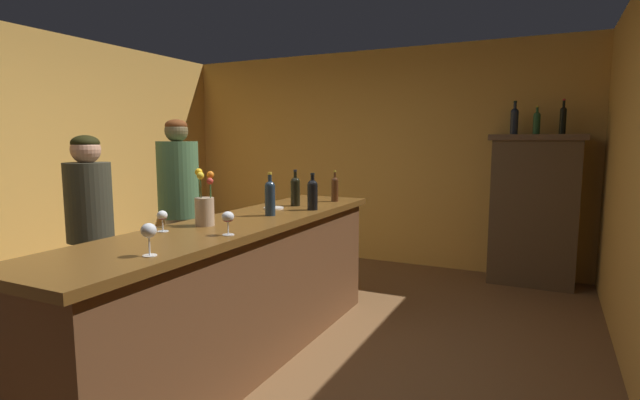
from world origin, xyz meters
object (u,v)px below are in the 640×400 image
object	(u,v)px
display_cabinet	(533,207)
wine_bottle_malbec	(270,196)
wine_bottle_syrah	(335,188)
patron_by_cabinet	(90,229)
wine_bottle_riesling	(312,193)
wine_bottle_rose	(295,190)
wine_glass_front	(162,217)
cheese_plate	(274,208)
display_bottle_left	(514,120)
flower_arrangement	(205,207)
wine_glass_mid	(149,232)
bar_counter	(241,292)
display_bottle_center	(563,119)
patron_in_grey	(179,209)
display_bottle_midleft	(537,122)
wine_glass_rear	(228,218)

from	to	relation	value
display_cabinet	wine_bottle_malbec	size ratio (longest dim) A/B	5.11
wine_bottle_syrah	patron_by_cabinet	size ratio (longest dim) A/B	0.18
wine_bottle_riesling	patron_by_cabinet	size ratio (longest dim) A/B	0.18
wine_bottle_rose	wine_glass_front	bearing A→B (deg)	-97.33
cheese_plate	display_bottle_left	distance (m)	2.84
flower_arrangement	display_bottle_left	bearing A→B (deg)	62.82
wine_bottle_riesling	wine_glass_mid	bearing A→B (deg)	-90.73
bar_counter	display_bottle_center	bearing A→B (deg)	55.59
cheese_plate	wine_glass_front	bearing A→B (deg)	-95.11
wine_glass_front	patron_in_grey	distance (m)	1.32
wine_bottle_riesling	cheese_plate	size ratio (longest dim) A/B	1.83
wine_bottle_rose	patron_in_grey	distance (m)	1.04
flower_arrangement	cheese_plate	distance (m)	0.83
wine_bottle_syrah	flower_arrangement	size ratio (longest dim) A/B	0.76
wine_bottle_rose	wine_glass_front	size ratio (longest dim) A/B	2.36
wine_glass_mid	cheese_plate	xyz separation A→B (m)	(-0.28, 1.56, -0.11)
wine_bottle_malbec	wine_bottle_riesling	bearing A→B (deg)	68.58
cheese_plate	wine_glass_mid	bearing A→B (deg)	-79.83
display_bottle_center	wine_bottle_malbec	bearing A→B (deg)	-126.31
wine_bottle_syrah	flower_arrangement	xyz separation A→B (m)	(-0.25, -1.44, 0.00)
patron_in_grey	bar_counter	bearing A→B (deg)	8.66
bar_counter	display_bottle_left	bearing A→B (deg)	62.30
display_cabinet	wine_bottle_syrah	xyz separation A→B (m)	(-1.55, -1.63, 0.28)
wine_bottle_riesling	cheese_plate	xyz separation A→B (m)	(-0.30, -0.08, -0.12)
bar_counter	wine_bottle_syrah	xyz separation A→B (m)	(0.16, 1.20, 0.61)
wine_bottle_syrah	wine_bottle_rose	bearing A→B (deg)	-113.84
display_bottle_midleft	display_bottle_left	bearing A→B (deg)	-180.00
wine_bottle_syrah	wine_glass_rear	bearing A→B (deg)	-87.69
wine_bottle_malbec	wine_glass_rear	size ratio (longest dim) A/B	2.27
wine_glass_rear	wine_bottle_syrah	bearing A→B (deg)	92.31
display_bottle_left	patron_in_grey	xyz separation A→B (m)	(-2.48, -2.30, -0.80)
bar_counter	display_bottle_center	size ratio (longest dim) A/B	8.68
bar_counter	patron_by_cabinet	world-z (taller)	patron_by_cabinet
wine_bottle_rose	patron_in_grey	world-z (taller)	patron_in_grey
wine_bottle_riesling	wine_bottle_malbec	xyz separation A→B (m)	(-0.15, -0.38, 0.01)
cheese_plate	display_bottle_center	size ratio (longest dim) A/B	0.44
wine_glass_front	wine_glass_rear	size ratio (longest dim) A/B	0.92
bar_counter	wine_glass_mid	world-z (taller)	wine_glass_mid
display_bottle_midleft	patron_by_cabinet	distance (m)	4.27
display_bottle_center	flower_arrangement	bearing A→B (deg)	-123.47
display_cabinet	patron_in_grey	xyz separation A→B (m)	(-2.71, -2.30, 0.11)
display_bottle_center	display_bottle_midleft	bearing A→B (deg)	180.00
wine_bottle_rose	cheese_plate	world-z (taller)	wine_bottle_rose
cheese_plate	display_bottle_center	world-z (taller)	display_bottle_center
wine_bottle_riesling	display_bottle_midleft	xyz separation A→B (m)	(1.48, 2.17, 0.59)
wine_bottle_rose	display_bottle_midleft	bearing A→B (deg)	49.75
wine_bottle_riesling	display_bottle_left	bearing A→B (deg)	59.65
wine_glass_mid	cheese_plate	size ratio (longest dim) A/B	0.99
wine_bottle_syrah	cheese_plate	size ratio (longest dim) A/B	1.75
cheese_plate	patron_in_grey	size ratio (longest dim) A/B	0.09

